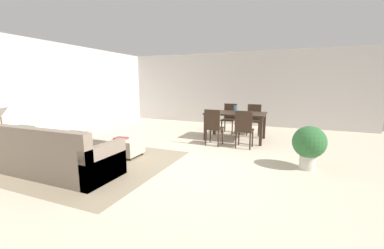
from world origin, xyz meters
name	(u,v)px	position (x,y,z in m)	size (l,w,h in m)	color
ground_plane	(186,165)	(0.00, 0.00, 0.00)	(10.80, 10.80, 0.00)	beige
wall_back	(239,89)	(0.00, 5.00, 1.35)	(9.00, 0.12, 2.70)	beige
wall_left	(42,91)	(-4.50, 0.50, 1.35)	(0.12, 11.00, 2.70)	beige
area_rug	(92,163)	(-1.77, -0.58, 0.00)	(3.00, 2.80, 0.01)	gray
couch	(56,157)	(-1.88, -1.24, 0.30)	(2.17, 0.88, 0.86)	gray
ottoman_table	(117,145)	(-1.65, 0.03, 0.22)	(1.10, 0.54, 0.38)	#B7AD9E
side_table	(4,141)	(-3.27, -1.24, 0.46)	(0.40, 0.40, 0.58)	brown
table_lamp	(0,114)	(-3.27, -1.24, 0.99)	(0.26, 0.26, 0.53)	brown
dining_table	(236,116)	(0.42, 2.46, 0.67)	(1.59, 0.97, 0.76)	#332319
dining_chair_near_left	(213,125)	(0.05, 1.61, 0.52)	(0.42, 0.42, 0.92)	#332319
dining_chair_near_right	(244,127)	(0.81, 1.64, 0.52)	(0.41, 0.41, 0.92)	#332319
dining_chair_far_left	(229,117)	(0.05, 3.31, 0.52)	(0.42, 0.42, 0.92)	#332319
dining_chair_far_right	(254,118)	(0.80, 3.34, 0.52)	(0.42, 0.42, 0.92)	#332319
vase_centerpiece	(236,109)	(0.43, 2.43, 0.86)	(0.11, 0.11, 0.19)	slate
book_on_ottoman	(121,138)	(-1.50, 0.00, 0.40)	(0.26, 0.20, 0.03)	maroon
potted_plant	(309,144)	(2.15, 0.67, 0.47)	(0.58, 0.58, 0.80)	beige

